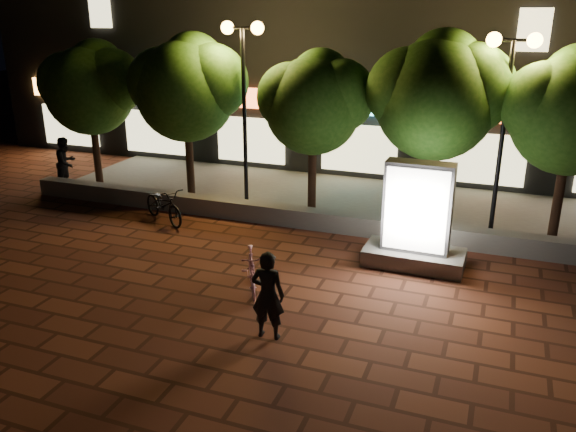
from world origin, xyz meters
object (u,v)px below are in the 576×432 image
at_px(tree_right, 439,92).
at_px(rider, 268,295).
at_px(street_lamp_left, 243,67).
at_px(scooter_pink, 252,271).
at_px(tree_far_left, 91,85).
at_px(pedestrian, 66,163).
at_px(street_lamp_right, 509,83).
at_px(ad_kiosk, 416,225).
at_px(scooter_parked, 164,205).
at_px(tree_left, 188,85).
at_px(tree_mid, 316,99).
at_px(tree_far_right, 575,107).

relative_size(tree_right, rider, 3.05).
xyz_separation_m(street_lamp_left, scooter_pink, (2.46, -5.17, -3.57)).
distance_m(tree_far_left, pedestrian, 2.62).
relative_size(street_lamp_right, ad_kiosk, 2.04).
relative_size(rider, scooter_parked, 0.86).
bearing_deg(tree_left, tree_right, 0.00).
distance_m(street_lamp_left, street_lamp_right, 7.00).
height_order(tree_left, tree_right, tree_right).
relative_size(street_lamp_left, street_lamp_right, 1.04).
xyz_separation_m(street_lamp_left, street_lamp_right, (7.00, 0.00, -0.13)).
relative_size(ad_kiosk, scooter_pink, 1.61).
height_order(tree_right, ad_kiosk, tree_right).
relative_size(tree_mid, ad_kiosk, 1.85).
relative_size(tree_right, tree_far_right, 1.06).
height_order(tree_far_right, street_lamp_left, street_lamp_left).
relative_size(street_lamp_right, pedestrian, 2.98).
height_order(scooter_pink, rider, rider).
bearing_deg(street_lamp_left, tree_right, 2.81).
height_order(tree_far_left, street_lamp_left, street_lamp_left).
bearing_deg(scooter_pink, pedestrian, 124.46).
bearing_deg(street_lamp_right, tree_left, 178.32).
height_order(street_lamp_left, street_lamp_right, street_lamp_left).
height_order(tree_far_right, rider, tree_far_right).
xyz_separation_m(tree_far_left, tree_left, (3.50, 0.00, 0.15)).
relative_size(tree_far_right, rider, 2.87).
height_order(tree_mid, street_lamp_left, street_lamp_left).
distance_m(scooter_pink, pedestrian, 9.58).
distance_m(tree_far_left, street_lamp_left, 5.50).
bearing_deg(scooter_parked, tree_right, -40.34).
distance_m(street_lamp_right, pedestrian, 13.36).
relative_size(tree_far_left, rider, 2.79).
xyz_separation_m(tree_far_right, rider, (-5.08, -6.99, -2.54)).
distance_m(tree_right, scooter_pink, 6.90).
xyz_separation_m(tree_far_right, scooter_pink, (-6.09, -5.43, -2.91)).
bearing_deg(street_lamp_right, tree_far_right, 9.61).
bearing_deg(rider, tree_mid, -81.84).
height_order(street_lamp_left, ad_kiosk, street_lamp_left).
distance_m(scooter_pink, scooter_parked, 4.94).
xyz_separation_m(tree_far_right, pedestrian, (-14.55, -0.96, -2.45)).
bearing_deg(rider, tree_far_left, -41.44).
bearing_deg(tree_far_right, ad_kiosk, -136.76).
distance_m(tree_mid, tree_right, 3.32).
relative_size(tree_far_right, street_lamp_left, 0.92).
relative_size(tree_far_left, tree_far_right, 0.97).
distance_m(street_lamp_left, ad_kiosk, 6.77).
height_order(tree_mid, tree_far_right, tree_far_right).
relative_size(street_lamp_left, ad_kiosk, 2.13).
height_order(tree_far_left, tree_mid, tree_far_left).
distance_m(tree_left, pedestrian, 4.88).
height_order(tree_far_left, tree_left, tree_left).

